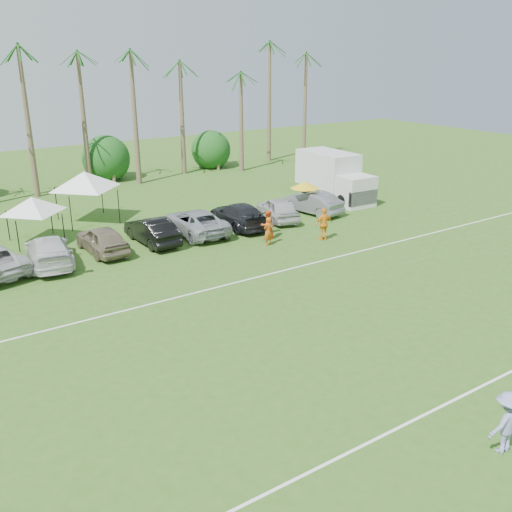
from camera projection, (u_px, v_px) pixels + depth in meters
ground at (433, 481)px, 14.49m from camera, size 120.00×120.00×0.00m
field_lines at (257, 352)px, 20.73m from camera, size 80.00×12.10×0.01m
palm_tree_5 at (25, 80)px, 41.31m from camera, size 2.40×2.40×9.90m
palm_tree_6 at (79, 67)px, 43.13m from camera, size 2.40×2.40×10.90m
palm_tree_7 at (128, 55)px, 44.94m from camera, size 2.40×2.40×11.90m
palm_tree_8 at (186, 87)px, 48.45m from camera, size 2.40×2.40×8.90m
palm_tree_9 at (236, 75)px, 50.78m from camera, size 2.40×2.40×9.90m
palm_tree_10 at (281, 64)px, 53.12m from camera, size 2.40×2.40×10.90m
palm_tree_11 at (314, 54)px, 54.93m from camera, size 2.40×2.40×11.90m
bush_tree_2 at (108, 160)px, 47.47m from camera, size 4.00×4.00×4.00m
bush_tree_3 at (213, 149)px, 52.73m from camera, size 4.00×4.00×4.00m
sideline_player_a at (268, 231)px, 31.88m from camera, size 0.67×0.52×1.62m
sideline_player_b at (267, 225)px, 32.91m from camera, size 0.88×0.72×1.70m
sideline_player_c at (324, 224)px, 32.73m from camera, size 1.17×0.62×1.90m
box_truck at (334, 175)px, 41.60m from camera, size 2.75×6.62×3.36m
canopy_tent_left at (31, 197)px, 31.73m from camera, size 3.82×3.82×3.10m
canopy_tent_right at (84, 172)px, 35.58m from camera, size 4.64×4.64×3.76m
market_umbrella at (305, 185)px, 37.71m from camera, size 1.97×1.97×2.19m
frisbee_player at (506, 423)px, 15.30m from camera, size 1.34×0.73×1.82m
parked_car_3 at (49, 251)px, 29.01m from camera, size 2.81×5.36×1.48m
parked_car_4 at (102, 239)px, 30.72m from camera, size 1.85×4.39×1.48m
parked_car_5 at (152, 231)px, 32.25m from camera, size 1.68×4.54×1.48m
parked_car_6 at (196, 222)px, 33.92m from camera, size 2.74×5.46×1.48m
parked_car_7 at (238, 215)px, 35.31m from camera, size 2.48×5.26×1.48m
parked_car_8 at (278, 209)px, 36.72m from camera, size 2.85×4.66×1.48m
parked_car_9 at (312, 202)px, 38.30m from camera, size 2.26×4.69×1.48m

